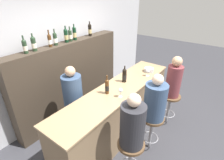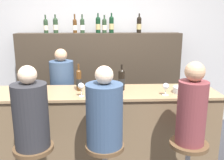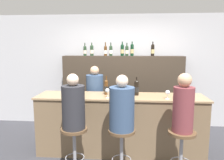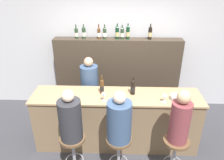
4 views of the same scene
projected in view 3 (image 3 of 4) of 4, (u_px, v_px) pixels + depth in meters
The scene contains 24 objects.
ground_plane at pixel (119, 160), 3.61m from camera, with size 16.00×16.00×0.00m, color #333338.
wall_back at pixel (123, 71), 5.16m from camera, with size 6.40×0.05×2.60m.
bar_counter at pixel (120, 124), 3.83m from camera, with size 2.88×0.64×1.03m.
back_bar_cabinet at pixel (123, 92), 5.00m from camera, with size 2.70×0.28×1.66m.
wine_bottle_counter_0 at pixel (106, 87), 3.80m from camera, with size 0.07×0.07×0.33m.
wine_bottle_counter_1 at pixel (136, 88), 3.76m from camera, with size 0.08×0.08×0.32m.
wine_bottle_backbar_0 at pixel (85, 51), 4.93m from camera, with size 0.07×0.07×0.29m.
wine_bottle_backbar_1 at pixel (92, 50), 4.92m from camera, with size 0.08×0.08×0.29m.
wine_bottle_backbar_2 at pixel (105, 51), 4.89m from camera, with size 0.07×0.07×0.30m.
wine_bottle_backbar_3 at pixel (111, 50), 4.88m from camera, with size 0.07×0.07×0.30m.
wine_bottle_backbar_4 at pixel (122, 50), 4.86m from camera, with size 0.08×0.08×0.32m.
wine_bottle_backbar_5 at pixel (127, 51), 4.85m from camera, with size 0.07×0.07×0.29m.
wine_bottle_backbar_6 at pixel (132, 50), 4.84m from camera, with size 0.08×0.08×0.32m.
wine_bottle_backbar_7 at pixel (153, 50), 4.81m from camera, with size 0.08×0.08×0.31m.
wine_glass_0 at pixel (107, 91), 3.57m from camera, with size 0.07×0.07×0.16m.
wine_glass_1 at pixel (168, 93), 3.49m from camera, with size 0.08×0.08×0.14m.
metal_bowl at pixel (180, 96), 3.56m from camera, with size 0.20×0.20×0.07m.
bar_stool_left at pixel (74, 138), 3.21m from camera, with size 0.39×0.39×0.68m.
guest_seated_left at pixel (73, 105), 3.14m from camera, with size 0.33×0.33×0.80m.
bar_stool_middle at pixel (122, 139), 3.15m from camera, with size 0.39×0.39×0.68m.
guest_seated_middle at pixel (122, 107), 3.08m from camera, with size 0.36×0.36×0.79m.
bar_stool_right at pixel (182, 141), 3.09m from camera, with size 0.39×0.39×0.68m.
guest_seated_right at pixel (183, 106), 3.01m from camera, with size 0.29×0.29×0.83m.
bartender at pixel (95, 106), 4.43m from camera, with size 0.34×0.34×1.48m.
Camera 3 is at (0.15, -3.37, 1.86)m, focal length 35.00 mm.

